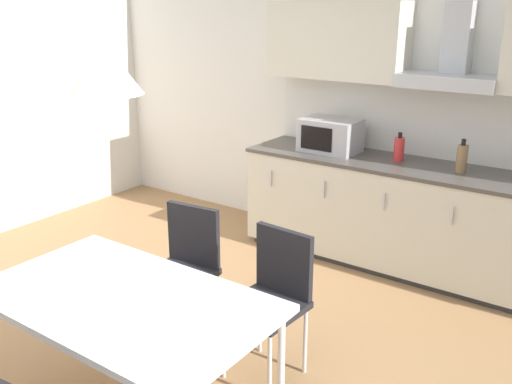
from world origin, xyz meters
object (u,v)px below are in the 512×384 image
object	(u,v)px
microwave	(330,135)
dining_table	(124,305)
chair_far_right	(273,289)
chair_far_left	(185,260)
pendant_lamp	(105,68)
bottle_red	(399,149)
bottle_brown	(462,158)

from	to	relation	value
microwave	dining_table	bearing A→B (deg)	-83.88
chair_far_right	chair_far_left	distance (m)	0.68
pendant_lamp	dining_table	bearing A→B (deg)	-45.00
dining_table	chair_far_left	world-z (taller)	chair_far_left
chair_far_right	chair_far_left	world-z (taller)	same
dining_table	chair_far_right	size ratio (longest dim) A/B	1.70
bottle_red	chair_far_right	distance (m)	1.90
bottle_red	chair_far_left	distance (m)	2.01
chair_far_left	pendant_lamp	world-z (taller)	pendant_lamp
bottle_brown	dining_table	world-z (taller)	bottle_brown
dining_table	pendant_lamp	world-z (taller)	pendant_lamp
microwave	chair_far_left	xyz separation A→B (m)	(-0.06, -1.79, -0.49)
microwave	dining_table	distance (m)	2.63
chair_far_left	microwave	bearing A→B (deg)	88.02
bottle_red	pendant_lamp	bearing A→B (deg)	-96.80
bottle_brown	dining_table	size ratio (longest dim) A/B	0.17
bottle_brown	chair_far_right	size ratio (longest dim) A/B	0.29
chair_far_left	pendant_lamp	bearing A→B (deg)	-67.20
bottle_red	chair_far_left	bearing A→B (deg)	-109.61
dining_table	chair_far_right	distance (m)	0.89
bottle_brown	pendant_lamp	distance (m)	2.86
bottle_red	bottle_brown	bearing A→B (deg)	-5.08
pendant_lamp	microwave	bearing A→B (deg)	96.12
microwave	pendant_lamp	world-z (taller)	pendant_lamp
dining_table	microwave	bearing A→B (deg)	96.12
bottle_brown	chair_far_right	bearing A→B (deg)	-105.18
chair_far_left	bottle_red	bearing A→B (deg)	70.39
dining_table	pendant_lamp	xyz separation A→B (m)	(-0.00, 0.00, 1.14)
microwave	pendant_lamp	bearing A→B (deg)	-83.88
microwave	dining_table	world-z (taller)	microwave
bottle_red	dining_table	xyz separation A→B (m)	(-0.32, -2.65, -0.29)
bottle_red	pendant_lamp	distance (m)	2.80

